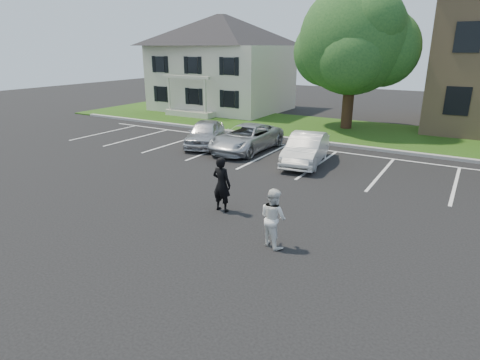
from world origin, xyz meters
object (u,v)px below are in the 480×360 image
object	(u,v)px
house	(222,63)
car_white_sedan	(306,149)
car_silver_minivan	(246,138)
car_silver_west	(205,133)
man_black_suit	(222,184)
tree	(355,43)
man_white_shirt	(273,218)

from	to	relation	value
house	car_white_sedan	xyz separation A→B (m)	(12.42, -12.11, -3.14)
car_silver_minivan	car_silver_west	bearing A→B (deg)	-174.77
man_black_suit	car_silver_west	world-z (taller)	man_black_suit
house	tree	size ratio (longest dim) A/B	1.17
house	car_silver_west	size ratio (longest dim) A/B	2.56
house	car_silver_west	xyz separation A→B (m)	(6.42, -11.57, -3.14)
man_white_shirt	car_white_sedan	size ratio (longest dim) A/B	0.39
house	man_black_suit	world-z (taller)	house
man_black_suit	car_white_sedan	world-z (taller)	man_black_suit
man_black_suit	car_silver_west	bearing A→B (deg)	-48.36
car_silver_west	car_white_sedan	size ratio (longest dim) A/B	0.97
man_white_shirt	car_silver_minivan	world-z (taller)	man_white_shirt
car_silver_west	car_white_sedan	bearing A→B (deg)	-27.05
house	tree	xyz separation A→B (m)	(11.72, -2.99, 1.52)
house	man_white_shirt	bearing A→B (deg)	-53.84
man_white_shirt	car_silver_minivan	xyz separation A→B (m)	(-5.80, 8.69, -0.14)
tree	man_white_shirt	xyz separation A→B (m)	(2.97, -17.11, -4.54)
car_white_sedan	man_black_suit	bearing A→B (deg)	-101.49
tree	man_white_shirt	distance (m)	17.95
man_black_suit	car_silver_west	size ratio (longest dim) A/B	0.45
man_white_shirt	car_white_sedan	xyz separation A→B (m)	(-2.27, 7.99, -0.12)
house	car_white_sedan	distance (m)	17.63
man_black_suit	car_white_sedan	distance (m)	6.66
house	man_white_shirt	size ratio (longest dim) A/B	6.37
man_black_suit	man_white_shirt	size ratio (longest dim) A/B	1.12
tree	house	bearing A→B (deg)	165.67
car_silver_west	car_white_sedan	world-z (taller)	car_white_sedan
man_black_suit	man_white_shirt	bearing A→B (deg)	154.86
car_silver_west	house	bearing A→B (deg)	97.11
man_black_suit	man_white_shirt	world-z (taller)	man_black_suit
tree	car_silver_minivan	world-z (taller)	tree
tree	car_white_sedan	bearing A→B (deg)	-85.59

